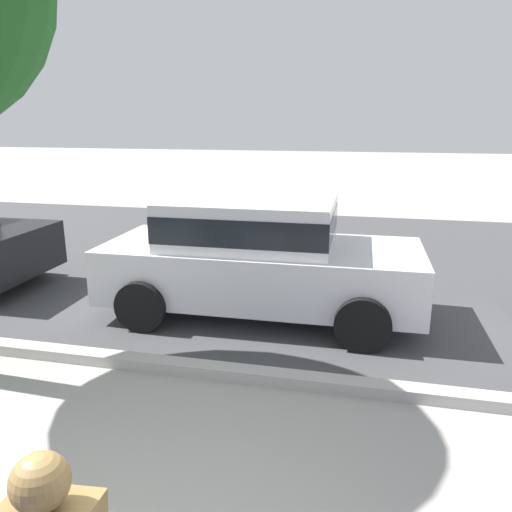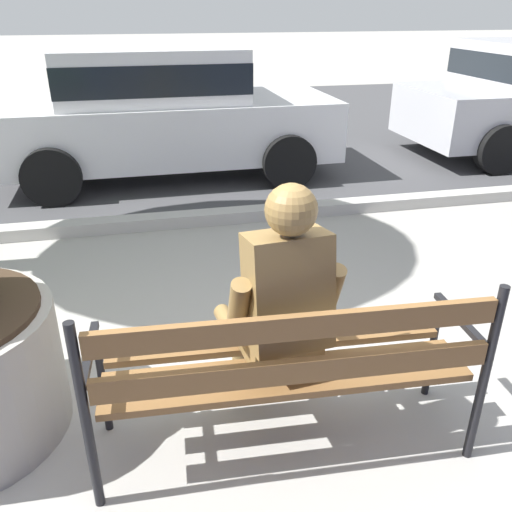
% 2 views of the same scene
% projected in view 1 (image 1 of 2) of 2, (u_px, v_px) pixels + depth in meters
% --- Properties ---
extents(street_surface, '(60.00, 9.00, 0.01)m').
position_uv_depth(street_surface, '(301.00, 258.00, 9.35)').
color(street_surface, '#424244').
rests_on(street_surface, ground).
extents(curb_stone, '(60.00, 0.20, 0.12)m').
position_uv_depth(curb_stone, '(240.00, 373.00, 5.01)').
color(curb_stone, '#B2AFA8').
rests_on(curb_stone, ground).
extents(parked_car_white, '(4.12, 1.96, 1.56)m').
position_uv_depth(parked_car_white, '(257.00, 253.00, 6.51)').
color(parked_car_white, silver).
rests_on(parked_car_white, ground).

